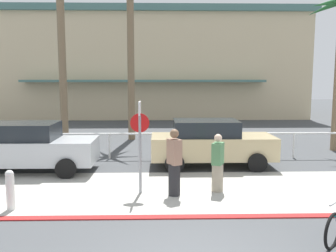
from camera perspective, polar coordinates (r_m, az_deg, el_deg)
name	(u,v)px	position (r m, az deg, el deg)	size (l,w,h in m)	color
ground_plane	(170,151)	(16.19, 0.34, -3.91)	(80.00, 80.00, 0.00)	#424447
sidewalk_strip	(176,191)	(10.57, 1.30, -10.04)	(44.00, 4.00, 0.02)	#ADAAA0
curb_paint	(180,217)	(8.68, 1.94, -13.96)	(44.00, 0.24, 0.03)	maroon
building_backdrop	(146,65)	(33.09, -3.40, 9.40)	(26.30, 11.77, 8.64)	beige
rail_fence	(171,138)	(14.57, 0.52, -1.81)	(19.82, 0.08, 1.04)	white
stop_sign_bike_lane	(140,134)	(10.00, -4.40, -1.24)	(0.52, 0.56, 2.56)	gray
bollard_2	(10,190)	(9.73, -23.35, -9.09)	(0.20, 0.20, 1.00)	white
palm_tree_1	(60,12)	(18.46, -16.47, 16.62)	(3.31, 3.27, 8.55)	#756047
palm_tree_2	(130,13)	(19.34, -5.88, 17.13)	(2.97, 3.16, 9.15)	#756047
car_silver_1	(29,147)	(13.33, -20.84, -3.05)	(4.40, 2.02, 1.69)	#B2B7BC
car_tan_2	(211,143)	(13.35, 6.68, -2.59)	(4.40, 2.02, 1.69)	tan
pedestrian_0	(218,165)	(10.40, 7.73, -6.11)	(0.42, 0.47, 1.65)	gray
pedestrian_1	(174,165)	(9.93, 0.99, -6.08)	(0.43, 0.48, 1.84)	#232326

